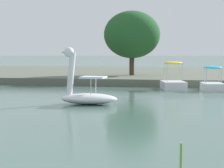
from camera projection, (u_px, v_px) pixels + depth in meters
name	position (u px, v px, depth m)	size (l,w,h in m)	color
shore_bank_far	(197.00, 74.00, 42.47)	(127.96, 27.09, 0.49)	#5B6051
swan_boat	(87.00, 93.00, 19.84)	(2.52, 1.34, 2.47)	white
pedal_boat_yellow	(173.00, 82.00, 27.92)	(1.83, 2.60, 1.71)	white
pedal_boat_cyan	(213.00, 84.00, 27.15)	(1.54, 2.37, 1.46)	white
tree_broadleaf_left	(132.00, 35.00, 35.52)	(5.09, 4.83, 4.99)	#423323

